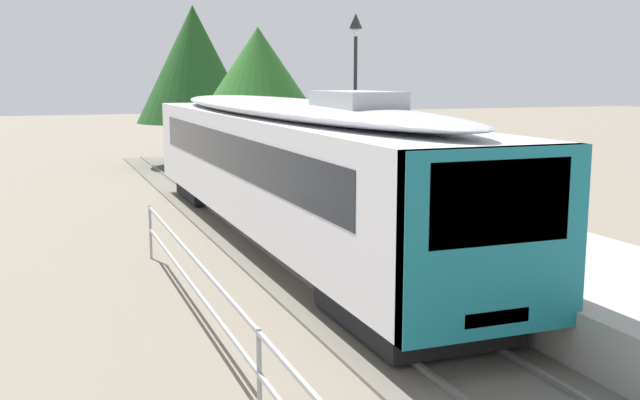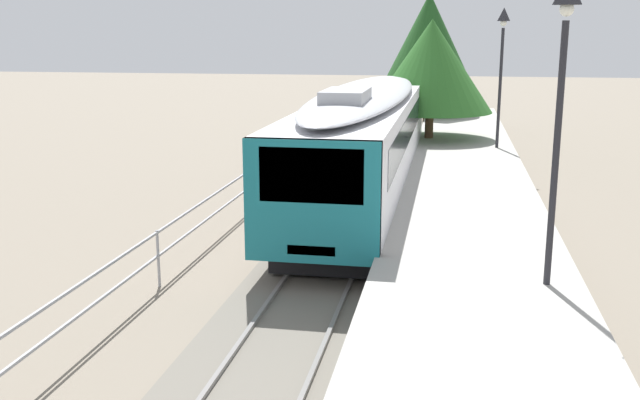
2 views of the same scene
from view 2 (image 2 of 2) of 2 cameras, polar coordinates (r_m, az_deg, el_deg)
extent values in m
plane|color=slate|center=(16.77, -10.22, -5.64)|extent=(160.00, 160.00, 0.00)
cube|color=#6B665B|center=(15.99, -0.04, -6.24)|extent=(3.20, 60.00, 0.06)
cube|color=slate|center=(16.11, -2.57, -5.85)|extent=(0.08, 60.00, 0.08)
cube|color=slate|center=(15.86, 2.53, -6.15)|extent=(0.08, 60.00, 0.08)
cube|color=silver|center=(23.75, 3.66, 4.89)|extent=(2.80, 18.88, 2.55)
cube|color=#19757F|center=(14.66, -0.63, -0.15)|extent=(2.80, 0.24, 2.55)
cube|color=black|center=(14.47, -0.69, 1.95)|extent=(2.13, 0.08, 1.12)
cube|color=black|center=(23.70, 3.67, 5.86)|extent=(2.82, 15.86, 0.92)
ellipsoid|color=#A8AAAF|center=(23.59, 3.71, 8.39)|extent=(2.69, 18.12, 0.44)
cube|color=#A8AAAF|center=(18.90, 2.04, 8.13)|extent=(1.10, 2.20, 0.36)
cube|color=#EAE5C6|center=(14.85, -0.67, -3.95)|extent=(1.00, 0.10, 0.20)
cube|color=black|center=(17.25, 0.83, -3.46)|extent=(2.24, 3.20, 0.55)
cube|color=black|center=(30.91, 5.15, 3.83)|extent=(2.24, 3.20, 0.55)
cube|color=#A8A59E|center=(15.63, 11.81, -5.36)|extent=(3.90, 60.00, 0.90)
cylinder|color=#232328|center=(13.16, 18.05, 3.19)|extent=(0.12, 0.12, 4.60)
sphere|color=silver|center=(13.00, 18.83, 14.01)|extent=(0.24, 0.24, 0.24)
cylinder|color=#232328|center=(29.23, 13.96, 8.48)|extent=(0.12, 0.12, 4.60)
pyramid|color=#232328|center=(29.17, 14.27, 13.97)|extent=(0.34, 0.34, 0.50)
sphere|color=silver|center=(29.16, 14.23, 13.34)|extent=(0.24, 0.24, 0.24)
cylinder|color=#9EA0A5|center=(15.81, -12.59, -4.52)|extent=(0.06, 0.06, 1.25)
cylinder|color=#9EA0A5|center=(24.09, -4.35, 1.76)|extent=(0.06, 0.06, 1.25)
cylinder|color=brown|center=(40.81, 8.34, 6.84)|extent=(0.36, 0.36, 2.07)
cone|color=#1E4C1E|center=(40.60, 8.52, 12.06)|extent=(5.37, 5.37, 5.36)
cylinder|color=brown|center=(31.70, 8.55, 5.07)|extent=(0.36, 0.36, 2.03)
cone|color=#286023|center=(31.43, 8.73, 10.39)|extent=(5.26, 5.26, 3.86)
camera|label=1|loc=(10.22, -43.83, 2.75)|focal=41.57mm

